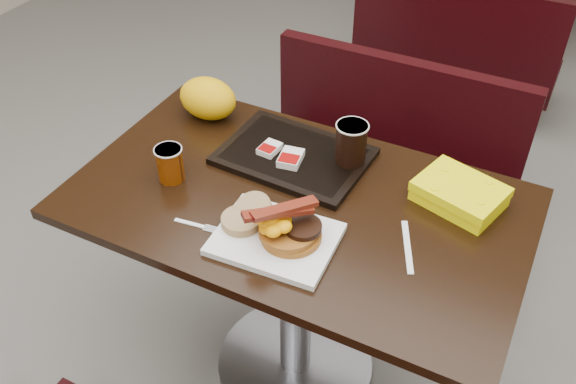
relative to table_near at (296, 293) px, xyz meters
The scene contains 21 objects.
floor 0.38m from the table_near, ahead, with size 6.00×7.00×0.01m, color slate.
table_near is the anchor object (origin of this frame).
bench_near_n 0.70m from the table_near, 90.00° to the left, with size 1.00×0.46×0.72m, color black, non-canonical shape.
bench_far_s 1.90m from the table_near, 90.00° to the left, with size 1.00×0.46×0.72m, color black, non-canonical shape.
platter 0.42m from the table_near, 82.36° to the right, with size 0.29×0.23×0.02m, color white.
pancake_stack 0.44m from the table_near, 69.07° to the right, with size 0.15×0.15×0.03m, color #994E19.
sausage_patty 0.46m from the table_near, 58.89° to the right, with size 0.09×0.09×0.01m, color black.
scrambled_eggs 0.48m from the table_near, 85.30° to the right, with size 0.10×0.08×0.05m, color #FFC405.
bacon_strips 0.51m from the table_near, 79.10° to the right, with size 0.17×0.08×0.01m, color #410407, non-canonical shape.
muffin_bottom 0.44m from the table_near, 114.24° to the right, with size 0.10×0.10×0.02m, color #A48B56.
muffin_top 0.44m from the table_near, 116.33° to the right, with size 0.09×0.09×0.02m, color #A48B56.
coffee_cup_near 0.55m from the table_near, 167.65° to the right, with size 0.07×0.07×0.10m, color #993B05.
fork 0.47m from the table_near, 134.24° to the right, with size 0.11×0.02×0.00m, color white, non-canonical shape.
knife 0.49m from the table_near, ahead, with size 0.18×0.01×0.00m, color white.
condiment_ketchup 0.43m from the table_near, 141.33° to the left, with size 0.04×0.03×0.01m, color #8C0504.
tray 0.42m from the table_near, 118.92° to the left, with size 0.41×0.29×0.02m, color black.
hashbrown_sleeve_left 0.45m from the table_near, 138.83° to the left, with size 0.05×0.07×0.02m, color silver.
hashbrown_sleeve_right 0.43m from the table_near, 123.43° to the left, with size 0.06×0.08×0.02m, color silver.
coffee_cup_far 0.50m from the table_near, 71.27° to the left, with size 0.08×0.08×0.12m, color black.
clamshell 0.58m from the table_near, 25.29° to the left, with size 0.21×0.16×0.06m, color #FEF104.
paper_bag 0.65m from the table_near, 150.86° to the left, with size 0.18×0.13×0.13m, color #EBAC07.
Camera 1 is at (0.54, -1.13, 1.84)m, focal length 39.31 mm.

